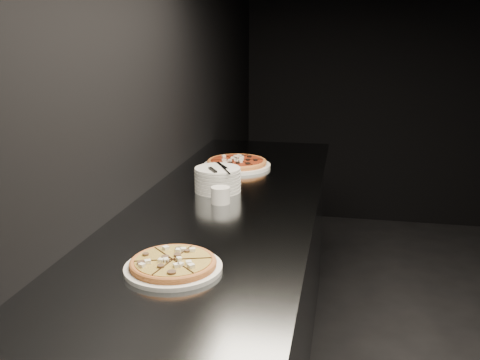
% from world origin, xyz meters
% --- Properties ---
extents(wall_left, '(0.02, 5.00, 2.80)m').
position_xyz_m(wall_left, '(-2.50, 0.00, 1.40)').
color(wall_left, black).
rests_on(wall_left, floor).
extents(counter, '(0.74, 2.44, 0.92)m').
position_xyz_m(counter, '(-2.13, 0.00, 0.46)').
color(counter, slate).
rests_on(counter, floor).
extents(pizza_mushroom, '(0.32, 0.32, 0.03)m').
position_xyz_m(pizza_mushroom, '(-2.14, -0.71, 0.94)').
color(pizza_mushroom, white).
rests_on(pizza_mushroom, counter).
extents(pizza_tomato, '(0.38, 0.38, 0.04)m').
position_xyz_m(pizza_tomato, '(-2.20, 0.53, 0.94)').
color(pizza_tomato, white).
rests_on(pizza_tomato, counter).
extents(plate_stack, '(0.20, 0.20, 0.10)m').
position_xyz_m(plate_stack, '(-2.20, 0.10, 0.97)').
color(plate_stack, white).
rests_on(plate_stack, counter).
extents(cutlery, '(0.09, 0.20, 0.01)m').
position_xyz_m(cutlery, '(-2.19, 0.08, 1.03)').
color(cutlery, '#B7B9BF').
rests_on(cutlery, plate_stack).
extents(ramekin, '(0.08, 0.08, 0.07)m').
position_xyz_m(ramekin, '(-2.15, -0.07, 0.96)').
color(ramekin, silver).
rests_on(ramekin, counter).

